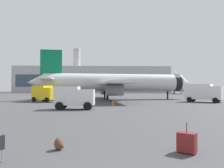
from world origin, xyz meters
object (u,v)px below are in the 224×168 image
airplane_taxiing (177,89)px  airplane_at_gate (114,83)px  cargo_van (74,97)px  safety_cone_mid (113,102)px  safety_cone_near (79,97)px  fuel_truck (203,92)px  traveller_backpack (59,144)px  safety_cone_far (87,102)px  rolling_suitcase (187,142)px  service_truck (45,93)px

airplane_taxiing → airplane_at_gate: bearing=-121.1°
airplane_taxiing → cargo_van: size_ratio=5.25×
airplane_taxiing → safety_cone_mid: airplane_taxiing is taller
airplane_at_gate → safety_cone_near: bearing=142.2°
fuel_truck → traveller_backpack: size_ratio=12.90×
safety_cone_far → safety_cone_mid: bearing=-17.8°
cargo_van → airplane_taxiing: bearing=63.1°
traveller_backpack → cargo_van: bearing=95.8°
fuel_truck → traveller_backpack: (-19.23, -28.56, -1.54)m
safety_cone_mid → fuel_truck: bearing=20.7°
airplane_at_gate → cargo_van: size_ratio=7.99×
airplane_at_gate → traveller_backpack: airplane_at_gate is taller
safety_cone_far → rolling_suitcase: bearing=-77.3°
safety_cone_mid → traveller_backpack: size_ratio=1.56×
safety_cone_far → rolling_suitcase: size_ratio=0.57×
safety_cone_far → rolling_suitcase: rolling_suitcase is taller
service_truck → cargo_van: (7.10, -13.86, -0.16)m
airplane_at_gate → cargo_van: airplane_at_gate is taller
safety_cone_near → rolling_suitcase: 45.66m
airplane_taxiing → cargo_van: bearing=-116.9°
airplane_taxiing → service_truck: bearing=-126.2°
airplane_taxiing → safety_cone_near: 64.20m
service_truck → safety_cone_mid: service_truck is taller
airplane_taxiing → cargo_van: airplane_taxiing is taller
service_truck → cargo_van: bearing=-62.9°
airplane_taxiing → traveller_backpack: bearing=-111.8°
cargo_van → safety_cone_near: size_ratio=6.67×
service_truck → traveller_backpack: bearing=-73.8°
rolling_suitcase → traveller_backpack: size_ratio=2.29×
cargo_van → rolling_suitcase: bearing=-69.2°
airplane_at_gate → cargo_van: 22.36m
airplane_at_gate → rolling_suitcase: (0.77, -38.34, -3.27)m
cargo_van → safety_cone_mid: (4.70, 6.23, -1.08)m
safety_cone_near → safety_cone_far: (3.56, -20.50, -0.02)m
safety_cone_near → cargo_van: bearing=-84.6°
airplane_taxiing → cargo_van: (-38.94, -76.80, -0.95)m
airplane_taxiing → fuel_truck: 66.95m
safety_cone_far → traveller_backpack: safety_cone_far is taller
fuel_truck → rolling_suitcase: (-14.50, -29.14, -1.38)m
safety_cone_near → airplane_taxiing: bearing=49.6°
fuel_truck → safety_cone_mid: bearing=-159.3°
fuel_truck → safety_cone_mid: fuel_truck is taller
safety_cone_near → rolling_suitcase: rolling_suitcase is taller
rolling_suitcase → safety_cone_mid: bearing=94.1°
fuel_truck → safety_cone_near: 28.28m
fuel_truck → safety_cone_near: bearing=146.4°
airplane_taxiing → safety_cone_far: (-38.04, -69.35, -2.09)m
airplane_at_gate → fuel_truck: bearing=-31.1°
airplane_at_gate → safety_cone_near: size_ratio=53.30×
airplane_at_gate → service_truck: airplane_at_gate is taller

